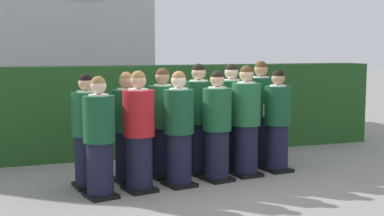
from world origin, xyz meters
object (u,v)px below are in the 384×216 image
object	(u,v)px
student_front_row_4	(246,123)
student_rear_row_5	(260,115)
student_front_row_2	(179,132)
student_rear_row_3	(199,121)
student_front_row_0	(99,140)
student_front_row_3	(217,128)
student_rear_row_1	(127,130)
student_in_red_blazer	(139,134)
student_rear_row_2	(163,126)
student_rear_row_0	(87,134)
student_rear_row_4	(231,119)
student_front_row_5	(277,123)

from	to	relation	value
student_front_row_4	student_rear_row_5	distance (m)	0.83
student_front_row_2	student_rear_row_5	xyz separation A→B (m)	(1.70, 0.86, 0.05)
student_front_row_4	student_rear_row_3	xyz separation A→B (m)	(-0.62, 0.38, 0.01)
student_front_row_0	student_front_row_4	xyz separation A→B (m)	(2.29, 0.44, 0.05)
student_front_row_3	student_rear_row_1	xyz separation A→B (m)	(-1.25, 0.37, -0.01)
student_front_row_3	student_front_row_2	bearing A→B (deg)	-170.48
student_in_red_blazer	student_front_row_4	xyz separation A→B (m)	(1.73, 0.31, 0.02)
student_rear_row_1	student_in_red_blazer	bearing A→B (deg)	-85.87
student_front_row_0	student_front_row_4	size ratio (longest dim) A/B	0.94
student_front_row_2	student_front_row_4	xyz separation A→B (m)	(1.14, 0.24, 0.03)
student_rear_row_2	student_rear_row_5	bearing A→B (deg)	9.66
student_front_row_3	student_rear_row_3	world-z (taller)	student_rear_row_3
student_front_row_2	student_rear_row_5	distance (m)	1.91
student_in_red_blazer	student_front_row_2	world-z (taller)	student_in_red_blazer
student_rear_row_5	student_front_row_0	bearing A→B (deg)	-159.56
student_front_row_0	student_in_red_blazer	distance (m)	0.57
student_in_red_blazer	student_front_row_3	xyz separation A→B (m)	(1.21, 0.18, -0.01)
student_rear_row_1	student_rear_row_2	distance (m)	0.57
student_in_red_blazer	student_rear_row_0	bearing A→B (deg)	146.91
student_front_row_4	student_in_red_blazer	bearing A→B (deg)	-169.85
student_front_row_3	student_rear_row_5	world-z (taller)	student_rear_row_5
student_front_row_3	student_rear_row_3	distance (m)	0.53
student_rear_row_4	student_rear_row_5	distance (m)	0.60
student_front_row_3	student_rear_row_2	size ratio (longest dim) A/B	0.98
student_in_red_blazer	student_rear_row_5	world-z (taller)	student_rear_row_5
student_front_row_5	student_rear_row_3	size ratio (longest dim) A/B	0.94
student_front_row_3	student_rear_row_4	world-z (taller)	student_rear_row_4
student_front_row_0	student_rear_row_1	size ratio (longest dim) A/B	0.99
student_front_row_4	student_front_row_5	bearing A→B (deg)	9.18
student_front_row_3	student_front_row_4	bearing A→B (deg)	14.25
student_front_row_0	student_rear_row_3	size ratio (longest dim) A/B	0.93
student_front_row_4	student_rear_row_3	world-z (taller)	student_rear_row_3
student_rear_row_1	student_rear_row_2	world-z (taller)	student_rear_row_2
student_rear_row_2	student_front_row_0	bearing A→B (deg)	-144.78
student_front_row_4	student_front_row_3	bearing A→B (deg)	-165.75
student_in_red_blazer	student_rear_row_5	distance (m)	2.47
student_front_row_5	student_rear_row_3	world-z (taller)	student_rear_row_3
student_in_red_blazer	student_front_row_5	xyz separation A→B (m)	(2.32, 0.41, -0.02)
student_rear_row_3	student_front_row_2	bearing A→B (deg)	-130.30
student_front_row_5	student_rear_row_5	xyz separation A→B (m)	(-0.03, 0.53, 0.06)
student_front_row_3	student_front_row_4	world-z (taller)	student_front_row_4
student_front_row_3	student_rear_row_5	distance (m)	1.32
student_front_row_0	student_rear_row_2	xyz separation A→B (m)	(1.07, 0.76, 0.03)
student_rear_row_0	student_in_red_blazer	bearing A→B (deg)	-33.09
student_rear_row_0	student_rear_row_3	xyz separation A→B (m)	(1.75, 0.28, 0.05)
student_in_red_blazer	student_front_row_2	size ratio (longest dim) A/B	1.01
student_rear_row_2	student_rear_row_5	world-z (taller)	student_rear_row_5
student_front_row_2	student_rear_row_2	distance (m)	0.56
student_rear_row_0	student_rear_row_2	world-z (taller)	student_rear_row_2
student_rear_row_0	student_rear_row_5	bearing A→B (deg)	10.08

